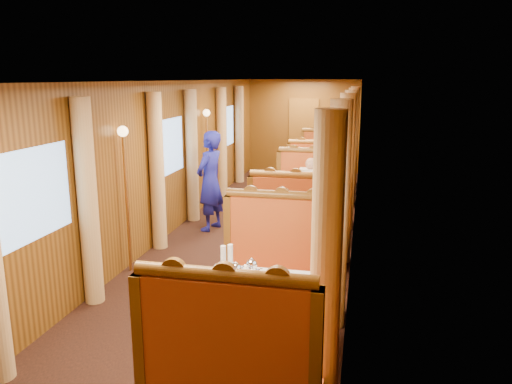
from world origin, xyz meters
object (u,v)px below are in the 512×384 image
(teapot_left, at_px, (236,276))
(teapot_back, at_px, (252,271))
(banquette_far_aft, at_px, (326,167))
(steward, at_px, (210,181))
(banquette_mid_aft, at_px, (311,200))
(table_near, at_px, (260,321))
(teapot_right, at_px, (252,281))
(passenger, at_px, (311,185))
(fruit_plate, at_px, (294,289))
(tea_tray, at_px, (244,284))
(banquette_near_fwd, at_px, (232,380))
(rose_vase_mid, at_px, (306,184))
(banquette_mid_fwd, at_px, (296,234))
(banquette_near_aft, at_px, (279,274))
(banquette_far_fwd, at_px, (319,183))
(table_far, at_px, (323,176))
(table_mid, at_px, (305,218))
(rose_vase_far, at_px, (325,152))

(teapot_left, height_order, teapot_back, teapot_left)
(banquette_far_aft, relative_size, steward, 0.79)
(steward, bearing_deg, teapot_left, 36.45)
(teapot_left, xyz_separation_m, steward, (-1.43, 3.84, 0.02))
(steward, bearing_deg, banquette_mid_aft, 130.19)
(table_near, height_order, teapot_right, teapot_right)
(passenger, bearing_deg, fruit_plate, -85.79)
(tea_tray, xyz_separation_m, teapot_back, (0.03, 0.16, 0.06))
(banquette_near_fwd, distance_m, banquette_far_aft, 9.03)
(passenger, bearing_deg, rose_vase_mid, -89.07)
(passenger, bearing_deg, banquette_mid_fwd, -90.00)
(table_near, distance_m, banquette_mid_fwd, 2.49)
(teapot_right, distance_m, fruit_plate, 0.38)
(banquette_mid_aft, height_order, teapot_right, banquette_mid_aft)
(banquette_near_aft, xyz_separation_m, banquette_mid_fwd, (0.00, 1.47, 0.00))
(teapot_right, bearing_deg, banquette_far_fwd, 73.31)
(banquette_near_fwd, bearing_deg, banquette_mid_aft, 90.00)
(banquette_far_fwd, bearing_deg, table_near, -90.00)
(table_far, xyz_separation_m, steward, (-1.64, -3.22, 0.47))
(banquette_mid_fwd, relative_size, fruit_plate, 6.27)
(fruit_plate, height_order, rose_vase_mid, rose_vase_mid)
(table_far, height_order, teapot_left, teapot_left)
(banquette_mid_fwd, bearing_deg, teapot_right, -91.07)
(table_mid, bearing_deg, steward, 170.41)
(banquette_near_fwd, relative_size, tea_tray, 3.94)
(table_far, distance_m, steward, 3.65)
(banquette_far_aft, bearing_deg, table_far, -90.00)
(banquette_far_aft, bearing_deg, tea_tray, -90.93)
(tea_tray, bearing_deg, passenger, 88.28)
(tea_tray, height_order, steward, steward)
(banquette_far_aft, bearing_deg, teapot_back, -90.71)
(table_near, distance_m, banquette_near_fwd, 1.02)
(banquette_far_aft, bearing_deg, rose_vase_far, -88.18)
(banquette_far_fwd, height_order, banquette_far_aft, same)
(rose_vase_mid, height_order, passenger, passenger)
(banquette_near_aft, distance_m, rose_vase_mid, 2.55)
(rose_vase_far, bearing_deg, passenger, -90.66)
(banquette_far_aft, height_order, tea_tray, banquette_far_aft)
(fruit_plate, bearing_deg, rose_vase_far, 92.35)
(tea_tray, bearing_deg, teapot_left, 175.50)
(table_far, relative_size, rose_vase_far, 2.92)
(banquette_mid_fwd, xyz_separation_m, banquette_far_fwd, (0.00, 3.50, 0.00))
(banquette_far_fwd, xyz_separation_m, passenger, (-0.00, -1.70, 0.32))
(teapot_right, relative_size, fruit_plate, 0.73)
(banquette_far_fwd, relative_size, fruit_plate, 6.27)
(passenger, bearing_deg, table_near, -90.00)
(table_far, height_order, passenger, passenger)
(tea_tray, height_order, rose_vase_mid, rose_vase_mid)
(banquette_near_aft, xyz_separation_m, teapot_left, (-0.21, -1.08, 0.40))
(banquette_far_aft, distance_m, rose_vase_far, 1.12)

